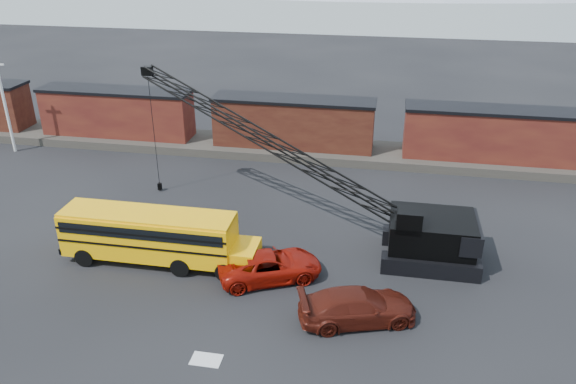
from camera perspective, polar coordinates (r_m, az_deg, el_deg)
name	(u,v)px	position (r m, az deg, el deg)	size (l,w,h in m)	color
ground	(221,306)	(29.97, -6.84, -11.39)	(160.00, 160.00, 0.00)	black
gravel_berm	(293,149)	(48.69, 0.54, 4.39)	(120.00, 5.00, 0.70)	#433D37
boxcar_west_near	(117,112)	(52.87, -16.96, 7.77)	(13.70, 3.10, 4.17)	#421313
boxcar_mid	(293,122)	(47.87, 0.56, 7.09)	(13.70, 3.10, 4.17)	#4F2416
boxcar_east_near	(490,134)	(47.97, 19.84, 5.58)	(13.70, 3.10, 4.17)	#421313
utility_pole	(5,105)	(53.44, -26.80, 7.88)	(1.40, 0.24, 8.00)	silver
snow_patch	(206,360)	(26.91, -8.30, -16.50)	(1.40, 0.90, 0.02)	silver
school_bus	(155,235)	(33.20, -13.39, -4.28)	(11.65, 2.65, 3.19)	#FDB005
red_pickup	(270,266)	(31.40, -1.84, -7.50)	(2.66, 5.76, 1.60)	#911007
maroon_suv	(358,306)	(28.51, 7.08, -11.45)	(2.38, 5.86, 1.70)	#47140C
crawler_crane	(270,142)	(35.31, -1.86, 5.07)	(22.50, 8.73, 9.48)	black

